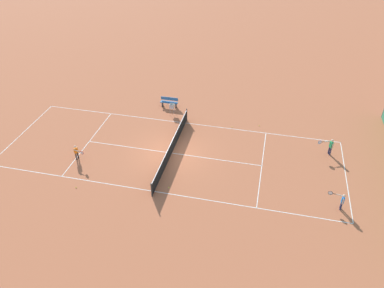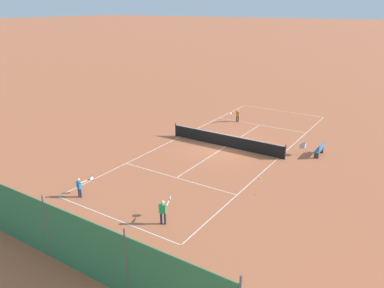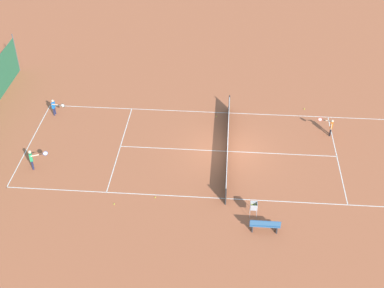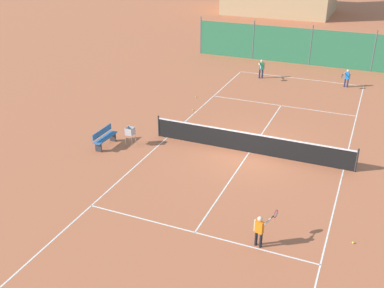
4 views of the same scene
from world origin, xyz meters
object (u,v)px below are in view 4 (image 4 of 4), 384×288
at_px(player_far_baseline, 260,228).
at_px(tennis_ball_by_net_right, 353,243).
at_px(player_far_service, 261,68).
at_px(tennis_ball_service_box, 193,110).
at_px(ball_hopper, 130,132).
at_px(tennis_ball_far_corner, 333,159).
at_px(courtside_bench, 105,137).
at_px(player_near_baseline, 347,77).
at_px(tennis_ball_mid_court, 196,97).
at_px(tennis_net, 250,142).

distance_m(player_far_baseline, tennis_ball_by_net_right, 3.10).
distance_m(player_far_service, tennis_ball_service_box, 7.46).
bearing_deg(tennis_ball_service_box, ball_hopper, -100.59).
height_order(player_far_baseline, tennis_ball_far_corner, player_far_baseline).
xyz_separation_m(player_far_service, tennis_ball_service_box, (-1.92, -7.18, -0.71)).
height_order(tennis_ball_far_corner, ball_hopper, ball_hopper).
xyz_separation_m(player_far_baseline, courtside_bench, (-8.49, 4.24, -0.21)).
bearing_deg(courtside_bench, player_near_baseline, 54.59).
bearing_deg(tennis_ball_mid_court, courtside_bench, -99.81).
xyz_separation_m(tennis_net, tennis_ball_far_corner, (3.58, 0.80, -0.47)).
distance_m(player_near_baseline, ball_hopper, 15.13).
height_order(player_far_service, tennis_ball_far_corner, player_far_service).
distance_m(tennis_ball_mid_court, courtside_bench, 7.91).
bearing_deg(tennis_net, player_far_baseline, -70.91).
bearing_deg(player_near_baseline, tennis_ball_mid_court, -146.05).
bearing_deg(player_near_baseline, tennis_ball_far_corner, -86.95).
distance_m(tennis_net, tennis_ball_service_box, 5.73).
bearing_deg(ball_hopper, tennis_ball_far_corner, 14.07).
height_order(tennis_ball_service_box, tennis_ball_far_corner, same).
relative_size(player_near_baseline, ball_hopper, 1.28).
distance_m(player_far_baseline, player_near_baseline, 17.44).
bearing_deg(tennis_net, tennis_ball_service_box, 139.21).
relative_size(tennis_ball_far_corner, tennis_ball_by_net_right, 1.00).
relative_size(player_far_service, tennis_ball_far_corner, 19.19).
relative_size(tennis_net, tennis_ball_mid_court, 139.09).
bearing_deg(player_far_baseline, tennis_ball_mid_court, 120.74).
height_order(player_far_service, ball_hopper, player_far_service).
relative_size(player_far_baseline, courtside_bench, 0.75).
relative_size(tennis_net, tennis_ball_by_net_right, 139.09).
xyz_separation_m(player_far_baseline, tennis_ball_far_corner, (1.44, 7.00, -0.63)).
bearing_deg(tennis_ball_mid_court, player_near_baseline, 33.95).
bearing_deg(tennis_net, ball_hopper, -164.88).
xyz_separation_m(tennis_ball_service_box, tennis_ball_far_corner, (7.91, -2.94, 0.00)).
xyz_separation_m(tennis_ball_by_net_right, ball_hopper, (-10.20, 3.53, 0.62)).
relative_size(tennis_ball_mid_court, tennis_ball_by_net_right, 1.00).
bearing_deg(tennis_ball_service_box, tennis_ball_mid_court, 107.98).
bearing_deg(player_near_baseline, courtside_bench, -125.41).
xyz_separation_m(player_far_baseline, tennis_ball_service_box, (-6.47, 9.94, -0.63)).
xyz_separation_m(tennis_ball_service_box, courtside_bench, (-2.02, -5.71, 0.42)).
relative_size(tennis_net, courtside_bench, 6.12).
bearing_deg(tennis_ball_mid_court, player_far_baseline, -59.26).
distance_m(player_far_baseline, tennis_ball_service_box, 11.88).
xyz_separation_m(player_near_baseline, tennis_ball_service_box, (-7.35, -7.48, -0.63)).
relative_size(tennis_ball_mid_court, courtside_bench, 0.04).
bearing_deg(tennis_ball_far_corner, player_far_service, 120.64).
distance_m(player_far_baseline, tennis_ball_far_corner, 7.18).
bearing_deg(player_near_baseline, player_far_service, -176.85).
xyz_separation_m(player_far_service, player_near_baseline, (5.44, 0.30, -0.07)).
relative_size(player_far_baseline, tennis_ball_far_corner, 17.01).
bearing_deg(courtside_bench, tennis_ball_far_corner, 15.58).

